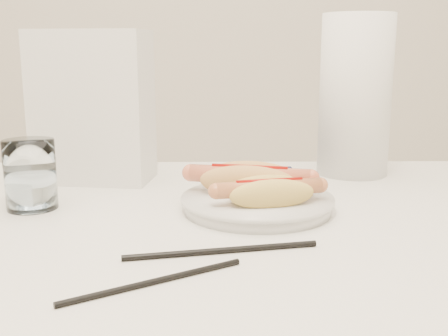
{
  "coord_description": "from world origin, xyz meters",
  "views": [
    {
      "loc": [
        0.06,
        -0.74,
        0.99
      ],
      "look_at": [
        0.08,
        0.02,
        0.82
      ],
      "focal_mm": 43.83,
      "sensor_mm": 36.0,
      "label": 1
    }
  ],
  "objects_px": {
    "hotdog_left": "(249,180)",
    "paper_towel_roll": "(355,96)",
    "table": "(172,259)",
    "hotdog_right": "(269,192)",
    "plate": "(257,205)",
    "napkin_box": "(93,107)",
    "water_glass": "(30,175)"
  },
  "relations": [
    {
      "from": "hotdog_left",
      "to": "hotdog_right",
      "type": "bearing_deg",
      "value": -54.31
    },
    {
      "from": "hotdog_right",
      "to": "paper_towel_roll",
      "type": "distance_m",
      "value": 0.36
    },
    {
      "from": "table",
      "to": "napkin_box",
      "type": "xyz_separation_m",
      "value": [
        -0.16,
        0.24,
        0.19
      ]
    },
    {
      "from": "water_glass",
      "to": "paper_towel_roll",
      "type": "height_order",
      "value": "paper_towel_roll"
    },
    {
      "from": "hotdog_left",
      "to": "water_glass",
      "type": "xyz_separation_m",
      "value": [
        -0.33,
        -0.0,
        0.01
      ]
    },
    {
      "from": "table",
      "to": "water_glass",
      "type": "distance_m",
      "value": 0.25
    },
    {
      "from": "hotdog_right",
      "to": "water_glass",
      "type": "distance_m",
      "value": 0.36
    },
    {
      "from": "napkin_box",
      "to": "hotdog_left",
      "type": "bearing_deg",
      "value": -25.28
    },
    {
      "from": "water_glass",
      "to": "paper_towel_roll",
      "type": "bearing_deg",
      "value": 22.84
    },
    {
      "from": "plate",
      "to": "napkin_box",
      "type": "bearing_deg",
      "value": 144.79
    },
    {
      "from": "plate",
      "to": "hotdog_right",
      "type": "height_order",
      "value": "hotdog_right"
    },
    {
      "from": "table",
      "to": "water_glass",
      "type": "relative_size",
      "value": 11.4
    },
    {
      "from": "napkin_box",
      "to": "paper_towel_roll",
      "type": "height_order",
      "value": "paper_towel_roll"
    },
    {
      "from": "table",
      "to": "hotdog_left",
      "type": "relative_size",
      "value": 6.48
    },
    {
      "from": "hotdog_right",
      "to": "paper_towel_roll",
      "type": "bearing_deg",
      "value": 44.59
    },
    {
      "from": "plate",
      "to": "hotdog_right",
      "type": "relative_size",
      "value": 1.41
    },
    {
      "from": "paper_towel_roll",
      "to": "hotdog_right",
      "type": "bearing_deg",
      "value": -123.58
    },
    {
      "from": "table",
      "to": "paper_towel_roll",
      "type": "height_order",
      "value": "paper_towel_roll"
    },
    {
      "from": "table",
      "to": "water_glass",
      "type": "bearing_deg",
      "value": 164.54
    },
    {
      "from": "table",
      "to": "water_glass",
      "type": "xyz_separation_m",
      "value": [
        -0.21,
        0.06,
        0.11
      ]
    },
    {
      "from": "paper_towel_roll",
      "to": "water_glass",
      "type": "bearing_deg",
      "value": -157.16
    },
    {
      "from": "hotdog_right",
      "to": "water_glass",
      "type": "relative_size",
      "value": 1.48
    },
    {
      "from": "plate",
      "to": "table",
      "type": "bearing_deg",
      "value": -161.72
    },
    {
      "from": "table",
      "to": "paper_towel_roll",
      "type": "xyz_separation_m",
      "value": [
        0.33,
        0.29,
        0.21
      ]
    },
    {
      "from": "hotdog_left",
      "to": "water_glass",
      "type": "distance_m",
      "value": 0.33
    },
    {
      "from": "plate",
      "to": "hotdog_left",
      "type": "distance_m",
      "value": 0.04
    },
    {
      "from": "paper_towel_roll",
      "to": "plate",
      "type": "bearing_deg",
      "value": -129.33
    },
    {
      "from": "plate",
      "to": "paper_towel_roll",
      "type": "height_order",
      "value": "paper_towel_roll"
    },
    {
      "from": "hotdog_left",
      "to": "water_glass",
      "type": "bearing_deg",
      "value": -167.32
    },
    {
      "from": "plate",
      "to": "hotdog_left",
      "type": "relative_size",
      "value": 1.19
    },
    {
      "from": "hotdog_left",
      "to": "paper_towel_roll",
      "type": "height_order",
      "value": "paper_towel_roll"
    },
    {
      "from": "hotdog_left",
      "to": "napkin_box",
      "type": "bearing_deg",
      "value": 158.86
    }
  ]
}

